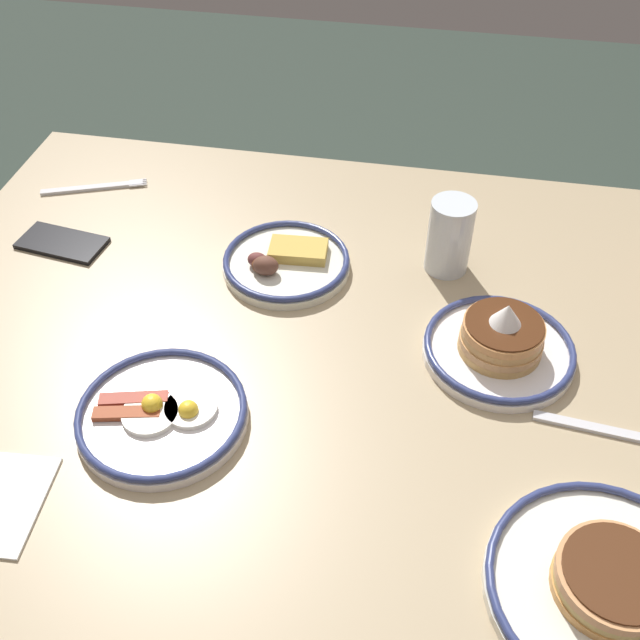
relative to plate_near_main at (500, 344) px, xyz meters
The scene contains 10 objects.
ground_plane 0.79m from the plate_near_main, ahead, with size 6.00×6.00×0.00m, color #303D34.
dining_table 0.24m from the plate_near_main, ahead, with size 1.39×0.99×0.74m.
plate_near_main is the anchor object (origin of this frame).
plate_center_pancakes 0.37m from the plate_near_main, 21.85° to the right, with size 0.21×0.21×0.05m.
plate_far_companion 0.36m from the plate_near_main, 109.30° to the left, with size 0.27×0.27×0.05m.
plate_far_side 0.48m from the plate_near_main, 24.82° to the left, with size 0.23×0.23×0.04m.
drinking_glass 0.21m from the plate_near_main, 65.34° to the right, with size 0.07×0.07×0.12m.
cell_phone 0.74m from the plate_near_main, 10.03° to the right, with size 0.14×0.07×0.01m, color black.
fork_near 0.80m from the plate_near_main, 21.93° to the right, with size 0.19×0.08×0.01m.
tea_spoon 0.22m from the plate_near_main, 146.67° to the left, with size 0.21×0.04×0.01m.
Camera 1 is at (-0.10, 0.76, 1.51)m, focal length 41.92 mm.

